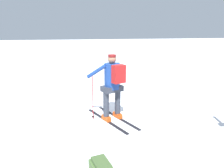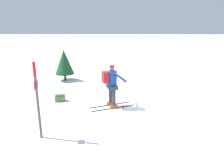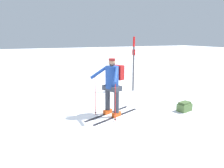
{
  "view_description": "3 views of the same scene",
  "coord_description": "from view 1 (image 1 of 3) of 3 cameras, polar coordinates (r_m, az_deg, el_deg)",
  "views": [
    {
      "loc": [
        0.83,
        5.96,
        2.33
      ],
      "look_at": [
        -0.19,
        0.74,
        0.95
      ],
      "focal_mm": 35.0,
      "sensor_mm": 36.0,
      "label": 1
    },
    {
      "loc": [
        -8.34,
        0.68,
        3.43
      ],
      "look_at": [
        -0.19,
        0.74,
        0.95
      ],
      "focal_mm": 35.0,
      "sensor_mm": 36.0,
      "label": 2
    },
    {
      "loc": [
        5.43,
        -1.83,
        2.3
      ],
      "look_at": [
        -0.19,
        0.74,
        0.95
      ],
      "focal_mm": 35.0,
      "sensor_mm": 36.0,
      "label": 3
    }
  ],
  "objects": [
    {
      "name": "skier",
      "position": [
        5.47,
        0.13,
        0.37
      ],
      "size": [
        1.2,
        1.87,
        1.7
      ],
      "color": "black",
      "rests_on": "ground_plane"
    },
    {
      "name": "ground_plane",
      "position": [
        6.45,
        -2.94,
        -6.68
      ],
      "size": [
        80.0,
        80.0,
        0.0
      ],
      "primitive_type": "plane",
      "color": "white"
    }
  ]
}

